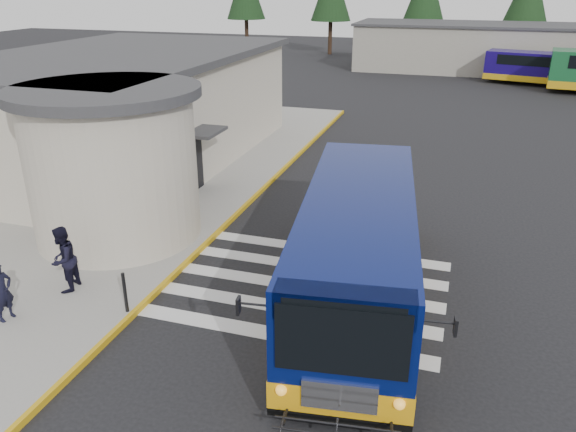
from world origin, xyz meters
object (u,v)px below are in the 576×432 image
(pedestrian_b, at_px, (63,259))
(bollard, at_px, (125,293))
(transit_bus, at_px, (357,254))
(far_bus_a, at_px, (542,67))
(pedestrian_a, at_px, (2,292))

(pedestrian_b, distance_m, bollard, 2.21)
(transit_bus, bearing_deg, bollard, -163.06)
(pedestrian_b, bearing_deg, bollard, 69.83)
(transit_bus, xyz_separation_m, pedestrian_b, (-7.48, -1.99, -0.35))
(transit_bus, height_order, far_bus_a, transit_bus)
(pedestrian_b, bearing_deg, transit_bus, 96.86)
(far_bus_a, bearing_deg, bollard, 174.64)
(pedestrian_a, xyz_separation_m, far_bus_a, (15.62, 40.35, 0.51))
(pedestrian_a, relative_size, bollard, 1.40)
(far_bus_a, bearing_deg, pedestrian_a, 171.82)
(pedestrian_b, relative_size, bollard, 1.67)
(pedestrian_a, xyz_separation_m, bollard, (2.64, 1.18, -0.22))
(transit_bus, relative_size, pedestrian_a, 7.03)
(transit_bus, distance_m, bollard, 5.92)
(transit_bus, xyz_separation_m, pedestrian_a, (-7.98, -3.63, -0.50))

